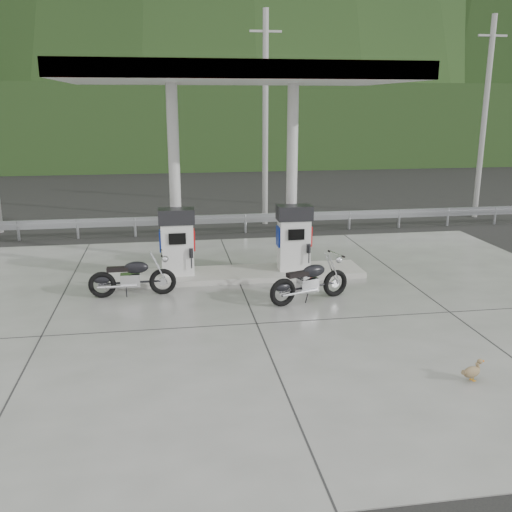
{
  "coord_description": "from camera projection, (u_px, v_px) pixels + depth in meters",
  "views": [
    {
      "loc": [
        -1.82,
        -12.46,
        4.68
      ],
      "look_at": [
        0.3,
        1.0,
        1.0
      ],
      "focal_mm": 40.0,
      "sensor_mm": 36.0,
      "label": 1
    }
  ],
  "objects": [
    {
      "name": "forested_hills",
      "position": [
        180.0,
        141.0,
        70.6
      ],
      "size": [
        100.0,
        40.0,
        140.0
      ],
      "primitive_type": null,
      "color": "black",
      "rests_on": "ground"
    },
    {
      "name": "gas_pump_right",
      "position": [
        294.0,
        238.0,
        15.72
      ],
      "size": [
        0.95,
        0.55,
        1.8
      ],
      "primitive_type": null,
      "color": "silver",
      "rests_on": "pump_island"
    },
    {
      "name": "utility_pole_b",
      "position": [
        265.0,
        121.0,
        21.7
      ],
      "size": [
        0.22,
        0.22,
        8.0
      ],
      "primitive_type": "cylinder",
      "color": "gray",
      "rests_on": "ground"
    },
    {
      "name": "forecourt_apron",
      "position": [
        250.0,
        308.0,
        13.38
      ],
      "size": [
        18.0,
        14.0,
        0.02
      ],
      "primitive_type": "cube",
      "color": "slate",
      "rests_on": "ground"
    },
    {
      "name": "guardrail",
      "position": [
        218.0,
        215.0,
        20.82
      ],
      "size": [
        26.0,
        0.16,
        1.42
      ],
      "primitive_type": null,
      "color": "gray",
      "rests_on": "ground"
    },
    {
      "name": "gas_pump_left",
      "position": [
        177.0,
        242.0,
        15.24
      ],
      "size": [
        0.95,
        0.55,
        1.8
      ],
      "primitive_type": null,
      "color": "silver",
      "rests_on": "pump_island"
    },
    {
      "name": "tree_band",
      "position": [
        190.0,
        126.0,
        41.2
      ],
      "size": [
        80.0,
        6.0,
        6.0
      ],
      "primitive_type": "cube",
      "color": "black",
      "rests_on": "ground"
    },
    {
      "name": "duck",
      "position": [
        472.0,
        372.0,
        9.83
      ],
      "size": [
        0.46,
        0.26,
        0.32
      ],
      "primitive_type": null,
      "rotation": [
        0.0,
        0.0,
        0.33
      ],
      "color": "brown",
      "rests_on": "forecourt_apron"
    },
    {
      "name": "motorcycle_left",
      "position": [
        132.0,
        277.0,
        14.09
      ],
      "size": [
        2.01,
        0.68,
        0.95
      ],
      "primitive_type": null,
      "rotation": [
        0.0,
        0.0,
        0.02
      ],
      "color": "black",
      "rests_on": "forecourt_apron"
    },
    {
      "name": "road",
      "position": [
        211.0,
        216.0,
        24.34
      ],
      "size": [
        60.0,
        7.0,
        0.01
      ],
      "primitive_type": "cube",
      "color": "black",
      "rests_on": "ground"
    },
    {
      "name": "motorcycle_right",
      "position": [
        310.0,
        282.0,
        13.72
      ],
      "size": [
        2.14,
        1.28,
        0.97
      ],
      "primitive_type": null,
      "rotation": [
        0.0,
        0.0,
        0.33
      ],
      "color": "black",
      "rests_on": "forecourt_apron"
    },
    {
      "name": "utility_pole_c",
      "position": [
        484.0,
        120.0,
        23.05
      ],
      "size": [
        0.22,
        0.22,
        8.0
      ],
      "primitive_type": "cylinder",
      "color": "gray",
      "rests_on": "ground"
    },
    {
      "name": "pump_island",
      "position": [
        237.0,
        274.0,
        15.74
      ],
      "size": [
        7.0,
        1.4,
        0.15
      ],
      "primitive_type": "cube",
      "color": "#98968D",
      "rests_on": "forecourt_apron"
    },
    {
      "name": "canopy_roof",
      "position": [
        235.0,
        74.0,
        14.36
      ],
      "size": [
        8.5,
        5.0,
        0.4
      ],
      "primitive_type": "cube",
      "color": "white",
      "rests_on": "canopy_column_left"
    },
    {
      "name": "canopy_column_left",
      "position": [
        175.0,
        180.0,
        15.21
      ],
      "size": [
        0.3,
        0.3,
        5.0
      ],
      "primitive_type": "cylinder",
      "color": "silver",
      "rests_on": "pump_island"
    },
    {
      "name": "canopy_column_right",
      "position": [
        292.0,
        178.0,
        15.69
      ],
      "size": [
        0.3,
        0.3,
        5.0
      ],
      "primitive_type": "cylinder",
      "color": "silver",
      "rests_on": "pump_island"
    },
    {
      "name": "ground",
      "position": [
        250.0,
        309.0,
        13.38
      ],
      "size": [
        160.0,
        160.0,
        0.0
      ],
      "primitive_type": "plane",
      "color": "black",
      "rests_on": "ground"
    }
  ]
}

